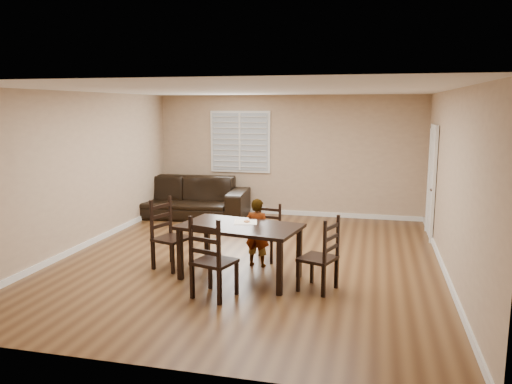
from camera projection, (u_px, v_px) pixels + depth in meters
ground at (250, 259)px, 8.09m from camera, size 7.00×7.00×0.00m
room at (254, 147)px, 7.95m from camera, size 6.04×7.04×2.72m
dining_table at (240, 231)px, 7.10m from camera, size 1.82×1.23×0.79m
chair_near at (268, 234)px, 8.10m from camera, size 0.48×0.45×0.91m
chair_far at (208, 263)px, 6.33m from camera, size 0.60×0.58×1.09m
chair_left at (165, 236)px, 7.66m from camera, size 0.58×0.60×1.07m
chair_right at (326, 258)px, 6.61m from camera, size 0.56×0.58×1.02m
child at (257, 233)px, 7.68m from camera, size 0.42×0.30×1.07m
napkin at (246, 222)px, 7.26m from camera, size 0.39×0.39×0.00m
donut at (247, 221)px, 7.24m from camera, size 0.09×0.09×0.03m
sofa at (180, 197)px, 11.19m from camera, size 3.11×1.39×0.89m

